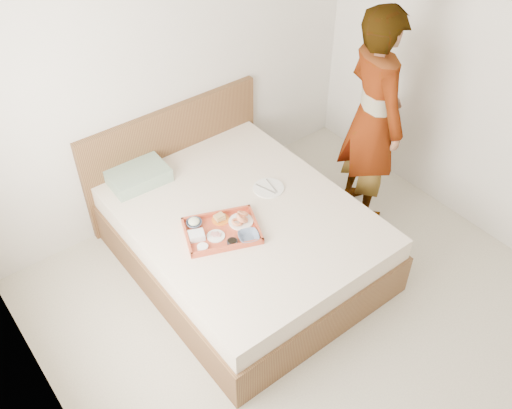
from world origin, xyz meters
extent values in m
cube|color=beige|center=(0.00, 0.00, 0.00)|extent=(3.50, 4.00, 0.01)
cube|color=silver|center=(0.00, 2.00, 1.30)|extent=(3.50, 0.01, 2.60)
cube|color=silver|center=(-1.75, 0.00, 1.30)|extent=(0.01, 4.00, 2.60)
cube|color=brown|center=(-0.08, 1.00, 0.27)|extent=(1.65, 2.00, 0.53)
cube|color=brown|center=(-0.08, 1.97, 0.47)|extent=(1.65, 0.06, 0.95)
cube|color=gray|center=(-0.51, 1.79, 0.58)|extent=(0.47, 0.33, 0.11)
cube|color=#CA552C|center=(-0.32, 0.91, 0.55)|extent=(0.62, 0.54, 0.05)
cylinder|color=white|center=(-0.16, 0.91, 0.55)|extent=(0.23, 0.23, 0.01)
imported|color=navy|center=(-0.21, 0.74, 0.56)|extent=(0.19, 0.19, 0.04)
cylinder|color=black|center=(-0.34, 0.77, 0.56)|extent=(0.10, 0.10, 0.03)
cylinder|color=white|center=(-0.39, 0.90, 0.55)|extent=(0.17, 0.17, 0.01)
cylinder|color=orange|center=(-0.26, 1.02, 0.55)|extent=(0.16, 0.16, 0.01)
imported|color=navy|center=(-0.44, 1.09, 0.56)|extent=(0.15, 0.15, 0.04)
cube|color=silver|center=(-0.50, 0.97, 0.57)|extent=(0.13, 0.12, 0.05)
cylinder|color=white|center=(-0.53, 0.86, 0.56)|extent=(0.10, 0.10, 0.03)
cylinder|color=white|center=(0.25, 1.09, 0.54)|extent=(0.25, 0.25, 0.01)
imported|color=silver|center=(1.14, 0.90, 0.92)|extent=(0.61, 0.77, 1.85)
camera|label=1|loc=(-1.87, -1.48, 3.35)|focal=39.31mm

